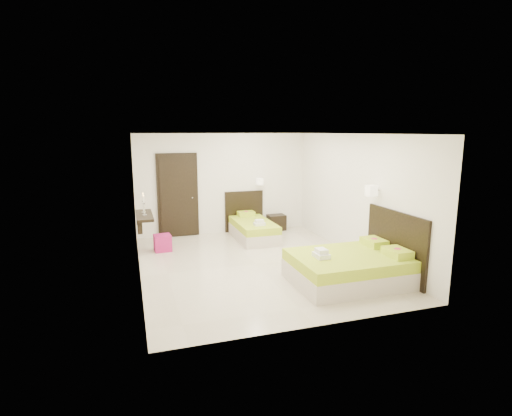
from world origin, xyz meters
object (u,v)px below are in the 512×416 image
object	(u,v)px
nightstand	(276,222)
ottoman	(163,243)
bed_single	(253,228)
bed_double	(352,266)

from	to	relation	value
nightstand	ottoman	world-z (taller)	nightstand
bed_single	bed_double	bearing A→B (deg)	-76.67
ottoman	bed_double	bearing A→B (deg)	-44.10
nightstand	ottoman	size ratio (longest dim) A/B	1.28
bed_single	bed_double	distance (m)	3.48
nightstand	bed_double	bearing A→B (deg)	-91.09
bed_single	ottoman	world-z (taller)	bed_single
bed_single	nightstand	world-z (taller)	bed_single
bed_single	ottoman	distance (m)	2.30
bed_single	nightstand	distance (m)	1.08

